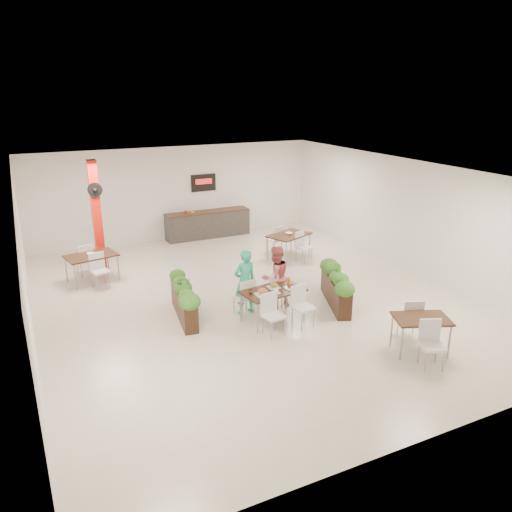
{
  "coord_description": "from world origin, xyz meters",
  "views": [
    {
      "loc": [
        -4.87,
        -10.54,
        5.06
      ],
      "look_at": [
        0.2,
        0.04,
        1.1
      ],
      "focal_mm": 35.0,
      "sensor_mm": 36.0,
      "label": 1
    }
  ],
  "objects_px": {
    "diner_man": "(245,282)",
    "side_table_c": "(421,324)",
    "service_counter": "(208,224)",
    "diner_woman": "(275,277)",
    "side_table_a": "(91,259)",
    "red_column": "(97,215)",
    "planter_left": "(184,297)",
    "planter_right": "(336,285)",
    "side_table_b": "(289,238)",
    "main_table": "(273,295)"
  },
  "relations": [
    {
      "from": "red_column",
      "to": "planter_right",
      "type": "height_order",
      "value": "red_column"
    },
    {
      "from": "side_table_a",
      "to": "side_table_b",
      "type": "xyz_separation_m",
      "value": [
        5.85,
        -0.57,
        -0.0
      ]
    },
    {
      "from": "side_table_a",
      "to": "side_table_c",
      "type": "height_order",
      "value": "same"
    },
    {
      "from": "main_table",
      "to": "side_table_b",
      "type": "distance_m",
      "value": 4.56
    },
    {
      "from": "planter_left",
      "to": "side_table_c",
      "type": "distance_m",
      "value": 5.19
    },
    {
      "from": "red_column",
      "to": "side_table_b",
      "type": "xyz_separation_m",
      "value": [
        5.49,
        -1.36,
        -1.0
      ]
    },
    {
      "from": "diner_woman",
      "to": "planter_right",
      "type": "height_order",
      "value": "diner_woman"
    },
    {
      "from": "diner_woman",
      "to": "side_table_c",
      "type": "xyz_separation_m",
      "value": [
        1.6,
        -3.19,
        -0.16
      ]
    },
    {
      "from": "diner_man",
      "to": "planter_right",
      "type": "relative_size",
      "value": 0.81
    },
    {
      "from": "main_table",
      "to": "side_table_c",
      "type": "bearing_deg",
      "value": -51.62
    },
    {
      "from": "service_counter",
      "to": "side_table_a",
      "type": "relative_size",
      "value": 1.79
    },
    {
      "from": "diner_man",
      "to": "side_table_a",
      "type": "relative_size",
      "value": 0.94
    },
    {
      "from": "main_table",
      "to": "diner_man",
      "type": "height_order",
      "value": "diner_man"
    },
    {
      "from": "red_column",
      "to": "diner_man",
      "type": "xyz_separation_m",
      "value": [
        2.56,
        -4.5,
        -0.86
      ]
    },
    {
      "from": "side_table_b",
      "to": "planter_left",
      "type": "bearing_deg",
      "value": -169.6
    },
    {
      "from": "planter_left",
      "to": "side_table_c",
      "type": "relative_size",
      "value": 1.17
    },
    {
      "from": "diner_man",
      "to": "diner_woman",
      "type": "height_order",
      "value": "diner_man"
    },
    {
      "from": "diner_man",
      "to": "side_table_c",
      "type": "bearing_deg",
      "value": 119.18
    },
    {
      "from": "red_column",
      "to": "side_table_a",
      "type": "height_order",
      "value": "red_column"
    },
    {
      "from": "planter_left",
      "to": "side_table_b",
      "type": "height_order",
      "value": "planter_left"
    },
    {
      "from": "side_table_a",
      "to": "side_table_c",
      "type": "xyz_separation_m",
      "value": [
        5.32,
        -6.89,
        -0.02
      ]
    },
    {
      "from": "side_table_a",
      "to": "main_table",
      "type": "bearing_deg",
      "value": -64.65
    },
    {
      "from": "main_table",
      "to": "diner_man",
      "type": "relative_size",
      "value": 1.13
    },
    {
      "from": "planter_right",
      "to": "side_table_a",
      "type": "relative_size",
      "value": 1.16
    },
    {
      "from": "side_table_c",
      "to": "diner_woman",
      "type": "bearing_deg",
      "value": 138.42
    },
    {
      "from": "diner_woman",
      "to": "main_table",
      "type": "bearing_deg",
      "value": 50.31
    },
    {
      "from": "planter_left",
      "to": "planter_right",
      "type": "distance_m",
      "value": 3.69
    },
    {
      "from": "service_counter",
      "to": "side_table_c",
      "type": "xyz_separation_m",
      "value": [
        0.96,
        -9.55,
        0.12
      ]
    },
    {
      "from": "red_column",
      "to": "main_table",
      "type": "height_order",
      "value": "red_column"
    },
    {
      "from": "service_counter",
      "to": "diner_man",
      "type": "bearing_deg",
      "value": -102.73
    },
    {
      "from": "diner_man",
      "to": "main_table",
      "type": "bearing_deg",
      "value": 113.05
    },
    {
      "from": "red_column",
      "to": "service_counter",
      "type": "relative_size",
      "value": 1.07
    },
    {
      "from": "planter_left",
      "to": "side_table_a",
      "type": "relative_size",
      "value": 1.16
    },
    {
      "from": "side_table_a",
      "to": "side_table_b",
      "type": "height_order",
      "value": "same"
    },
    {
      "from": "main_table",
      "to": "diner_woman",
      "type": "relative_size",
      "value": 1.15
    },
    {
      "from": "side_table_c",
      "to": "diner_man",
      "type": "bearing_deg",
      "value": 148.75
    },
    {
      "from": "service_counter",
      "to": "planter_right",
      "type": "relative_size",
      "value": 1.55
    },
    {
      "from": "planter_right",
      "to": "main_table",
      "type": "bearing_deg",
      "value": -174.99
    },
    {
      "from": "planter_left",
      "to": "side_table_a",
      "type": "xyz_separation_m",
      "value": [
        -1.55,
        3.32,
        0.13
      ]
    },
    {
      "from": "diner_woman",
      "to": "planter_right",
      "type": "bearing_deg",
      "value": 152.91
    },
    {
      "from": "service_counter",
      "to": "diner_woman",
      "type": "xyz_separation_m",
      "value": [
        -0.64,
        -6.36,
        0.28
      ]
    },
    {
      "from": "main_table",
      "to": "diner_woman",
      "type": "bearing_deg",
      "value": 58.06
    },
    {
      "from": "service_counter",
      "to": "red_column",
      "type": "bearing_deg",
      "value": -155.0
    },
    {
      "from": "diner_woman",
      "to": "side_table_c",
      "type": "relative_size",
      "value": 0.93
    },
    {
      "from": "main_table",
      "to": "side_table_b",
      "type": "height_order",
      "value": "same"
    },
    {
      "from": "diner_woman",
      "to": "side_table_a",
      "type": "relative_size",
      "value": 0.92
    },
    {
      "from": "diner_woman",
      "to": "side_table_c",
      "type": "height_order",
      "value": "diner_woman"
    },
    {
      "from": "planter_right",
      "to": "side_table_b",
      "type": "height_order",
      "value": "planter_right"
    },
    {
      "from": "diner_woman",
      "to": "diner_man",
      "type": "bearing_deg",
      "value": -7.75
    },
    {
      "from": "red_column",
      "to": "diner_man",
      "type": "relative_size",
      "value": 2.03
    }
  ]
}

